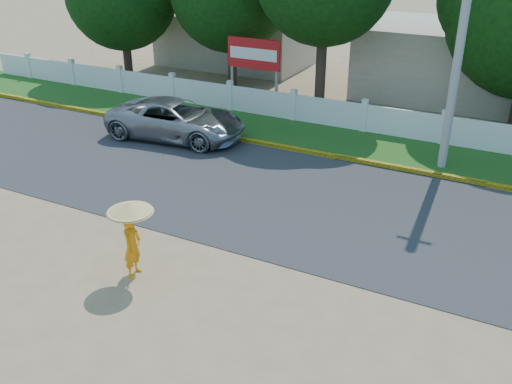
# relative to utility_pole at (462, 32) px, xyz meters

# --- Properties ---
(ground) EXTENTS (120.00, 120.00, 0.00)m
(ground) POSITION_rel_utility_pole_xyz_m (-3.45, -8.98, -4.46)
(ground) COLOR #9E8460
(ground) RESTS_ON ground
(road) EXTENTS (60.00, 7.00, 0.02)m
(road) POSITION_rel_utility_pole_xyz_m (-3.45, -4.48, -4.45)
(road) COLOR #38383A
(road) RESTS_ON ground
(grass_verge) EXTENTS (60.00, 3.50, 0.03)m
(grass_verge) POSITION_rel_utility_pole_xyz_m (-3.45, 0.77, -4.45)
(grass_verge) COLOR #2D601E
(grass_verge) RESTS_ON ground
(curb) EXTENTS (40.00, 0.18, 0.16)m
(curb) POSITION_rel_utility_pole_xyz_m (-3.45, -0.93, -4.38)
(curb) COLOR yellow
(curb) RESTS_ON ground
(fence) EXTENTS (40.00, 0.10, 1.10)m
(fence) POSITION_rel_utility_pole_xyz_m (-3.45, 2.22, -3.91)
(fence) COLOR silver
(fence) RESTS_ON ground
(building_near) EXTENTS (10.00, 6.00, 3.20)m
(building_near) POSITION_rel_utility_pole_xyz_m (-0.45, 9.02, -2.86)
(building_near) COLOR #B7AD99
(building_near) RESTS_ON ground
(building_far) EXTENTS (8.00, 5.00, 2.80)m
(building_far) POSITION_rel_utility_pole_xyz_m (-13.45, 10.02, -3.06)
(building_far) COLOR #B7AD99
(building_far) RESTS_ON ground
(utility_pole) EXTENTS (0.28, 0.28, 8.92)m
(utility_pole) POSITION_rel_utility_pole_xyz_m (0.00, 0.00, 0.00)
(utility_pole) COLOR #969694
(utility_pole) RESTS_ON ground
(vehicle) EXTENTS (5.48, 2.97, 1.46)m
(vehicle) POSITION_rel_utility_pole_xyz_m (-9.54, -1.73, -3.73)
(vehicle) COLOR gray
(vehicle) RESTS_ON ground
(monk_with_parasol) EXTENTS (1.06, 1.06, 1.92)m
(monk_with_parasol) POSITION_rel_utility_pole_xyz_m (-5.15, -9.87, -3.21)
(monk_with_parasol) COLOR orange
(monk_with_parasol) RESTS_ON ground
(billboard) EXTENTS (2.50, 0.13, 2.95)m
(billboard) POSITION_rel_utility_pole_xyz_m (-8.86, 3.31, -2.32)
(billboard) COLOR gray
(billboard) RESTS_ON ground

